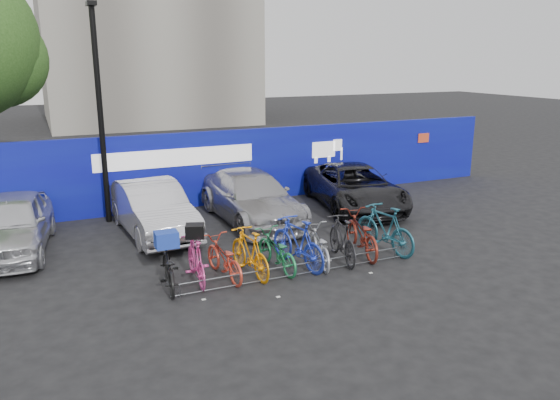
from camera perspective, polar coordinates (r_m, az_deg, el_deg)
ground at (r=12.61m, az=0.54°, el=-7.04°), size 100.00×100.00×0.00m
hoarding at (r=17.68m, az=-7.61°, el=3.28°), size 22.00×0.18×2.40m
lamppost at (r=16.18m, az=-18.30°, el=9.02°), size 0.25×0.50×6.11m
bike_rack at (r=12.04m, az=1.75°, el=-7.29°), size 5.60×0.03×0.30m
car_0 at (r=14.85m, az=-26.30°, el=-2.26°), size 2.27×4.45×1.45m
car_1 at (r=15.11m, az=-13.17°, el=-0.89°), size 1.82×4.39×1.41m
car_2 at (r=15.94m, az=-3.01°, el=0.31°), size 2.06×4.91×1.42m
car_3 at (r=17.45m, az=7.80°, el=1.35°), size 3.16×5.22×1.36m
bike_0 at (r=11.62m, az=-11.62°, el=-6.93°), size 0.81×1.77×0.90m
bike_1 at (r=11.79m, az=-8.77°, el=-6.18°), size 0.59×1.70×1.00m
bike_2 at (r=11.94m, az=-5.91°, el=-6.09°), size 0.79×1.77×0.90m
bike_3 at (r=12.00m, az=-3.18°, el=-5.49°), size 0.68×1.81×1.06m
bike_4 at (r=12.30m, az=-0.40°, el=-5.35°), size 0.75×1.76×0.90m
bike_5 at (r=12.45m, az=1.87°, el=-4.46°), size 0.89×2.01×1.17m
bike_6 at (r=12.68m, az=4.08°, el=-4.79°), size 0.98×1.80×0.90m
bike_7 at (r=12.91m, az=6.53°, el=-4.08°), size 0.84×1.85×1.07m
bike_8 at (r=13.38m, az=8.45°, el=-3.52°), size 1.05×2.09×1.05m
bike_9 at (r=13.64m, az=10.89°, el=-2.95°), size 0.89×2.05×1.19m
cargo_crate at (r=11.41m, az=-11.78°, el=-4.05°), size 0.47×0.36×0.33m
cargo_topcase at (r=11.58m, az=-8.89°, el=-3.21°), size 0.47×0.45×0.28m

